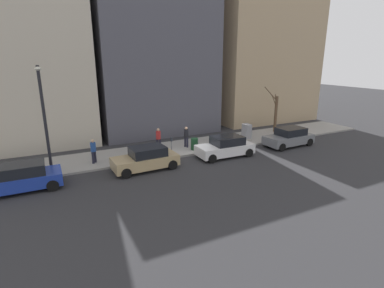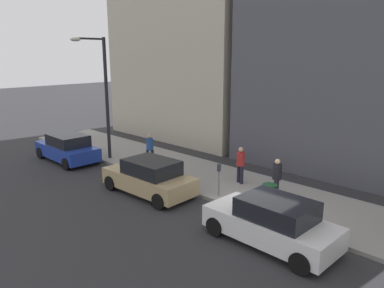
{
  "view_description": "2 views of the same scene",
  "coord_description": "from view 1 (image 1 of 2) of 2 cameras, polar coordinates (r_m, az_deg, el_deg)",
  "views": [
    {
      "loc": [
        -18.91,
        10.14,
        7.05
      ],
      "look_at": [
        0.27,
        0.4,
        0.83
      ],
      "focal_mm": 28.0,
      "sensor_mm": 36.0,
      "label": 1
    },
    {
      "loc": [
        -10.63,
        -7.31,
        5.86
      ],
      "look_at": [
        1.84,
        4.88,
        1.59
      ],
      "focal_mm": 35.0,
      "sensor_mm": 36.0,
      "label": 2
    }
  ],
  "objects": [
    {
      "name": "parked_car_white",
      "position": [
        22.15,
        6.4,
        -0.54
      ],
      "size": [
        1.99,
        4.23,
        1.52
      ],
      "rotation": [
        0.0,
        0.0,
        -0.02
      ],
      "color": "white",
      "rests_on": "ground"
    },
    {
      "name": "pedestrian_near_meter",
      "position": [
        23.77,
        -1.11,
        1.59
      ],
      "size": [
        0.38,
        0.36,
        1.66
      ],
      "rotation": [
        0.0,
        0.0,
        0.36
      ],
      "color": "#1E1E2D",
      "rests_on": "sidewalk"
    },
    {
      "name": "sidewalk",
      "position": [
        24.26,
        -1.02,
        -0.58
      ],
      "size": [
        4.0,
        36.0,
        0.15
      ],
      "primitive_type": "cube",
      "color": "gray",
      "rests_on": "ground"
    },
    {
      "name": "bare_tree",
      "position": [
        29.75,
        15.61,
        5.78
      ],
      "size": [
        1.41,
        1.8,
        4.34
      ],
      "color": "brown",
      "rests_on": "sidewalk"
    },
    {
      "name": "office_tower_left",
      "position": [
        38.12,
        10.87,
        17.99
      ],
      "size": [
        11.81,
        11.81,
        16.93
      ],
      "primitive_type": "cube",
      "color": "tan",
      "rests_on": "ground"
    },
    {
      "name": "pedestrian_far_corner",
      "position": [
        21.21,
        -18.28,
        -1.05
      ],
      "size": [
        0.36,
        0.36,
        1.66
      ],
      "rotation": [
        0.0,
        0.0,
        2.34
      ],
      "color": "#1E1E2D",
      "rests_on": "sidewalk"
    },
    {
      "name": "streetlamp",
      "position": [
        19.43,
        -26.4,
        5.46
      ],
      "size": [
        1.97,
        0.32,
        6.5
      ],
      "color": "black",
      "rests_on": "sidewalk"
    },
    {
      "name": "parking_meter",
      "position": [
        21.86,
        -3.94,
        -0.03
      ],
      "size": [
        0.14,
        0.1,
        1.35
      ],
      "color": "slate",
      "rests_on": "sidewalk"
    },
    {
      "name": "parked_car_tan",
      "position": [
        19.68,
        -8.77,
        -2.78
      ],
      "size": [
        2.06,
        4.26,
        1.52
      ],
      "rotation": [
        0.0,
        0.0,
        0.04
      ],
      "color": "tan",
      "rests_on": "ground"
    },
    {
      "name": "parked_car_blue",
      "position": [
        18.91,
        -29.78,
        -5.62
      ],
      "size": [
        1.95,
        4.22,
        1.52
      ],
      "rotation": [
        0.0,
        0.0,
        -0.01
      ],
      "color": "#1E389E",
      "rests_on": "ground"
    },
    {
      "name": "office_block_center",
      "position": [
        31.59,
        -8.69,
        19.04
      ],
      "size": [
        10.95,
        10.95,
        17.5
      ],
      "primitive_type": "cube",
      "color": "#4C4C56",
      "rests_on": "ground"
    },
    {
      "name": "parked_car_grey",
      "position": [
        25.95,
        18.0,
        1.24
      ],
      "size": [
        2.04,
        4.25,
        1.52
      ],
      "rotation": [
        0.0,
        0.0,
        0.03
      ],
      "color": "slate",
      "rests_on": "ground"
    },
    {
      "name": "trash_bin",
      "position": [
        23.23,
        0.47,
        0.01
      ],
      "size": [
        0.56,
        0.56,
        0.9
      ],
      "primitive_type": "cylinder",
      "color": "#14381E",
      "rests_on": "sidewalk"
    },
    {
      "name": "utility_box",
      "position": [
        26.24,
        10.35,
        2.19
      ],
      "size": [
        0.83,
        0.61,
        1.43
      ],
      "color": "#A8A399",
      "rests_on": "sidewalk"
    },
    {
      "name": "pedestrian_midblock",
      "position": [
        23.38,
        -6.43,
        1.25
      ],
      "size": [
        0.36,
        0.39,
        1.66
      ],
      "rotation": [
        0.0,
        0.0,
        1.22
      ],
      "color": "#1E1E2D",
      "rests_on": "sidewalk"
    },
    {
      "name": "ground_plane",
      "position": [
        22.58,
        1.21,
        -2.07
      ],
      "size": [
        120.0,
        120.0,
        0.0
      ],
      "primitive_type": "plane",
      "color": "#2B2B2D"
    },
    {
      "name": "office_tower_right",
      "position": [
        30.27,
        -31.89,
        22.27
      ],
      "size": [
        11.02,
        11.02,
        22.92
      ],
      "primitive_type": "cube",
      "color": "#BCB29E",
      "rests_on": "ground"
    }
  ]
}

